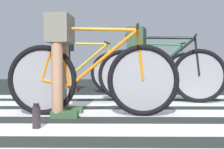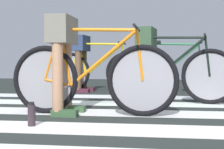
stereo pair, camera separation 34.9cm
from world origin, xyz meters
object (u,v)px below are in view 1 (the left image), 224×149
(bicycle_3_of_4, at_px, (82,71))
(cyclist_3_of_4, at_px, (65,55))
(bicycle_4_of_4, at_px, (157,71))
(bicycle_1_of_4, at_px, (92,78))
(bicycle_2_of_4, at_px, (160,74))
(water_bottle, at_px, (36,117))
(cyclist_1_of_4, at_px, (61,51))
(cyclist_2_of_4, at_px, (137,54))

(bicycle_3_of_4, height_order, cyclist_3_of_4, cyclist_3_of_4)
(bicycle_4_of_4, bearing_deg, bicycle_1_of_4, -113.58)
(bicycle_2_of_4, distance_m, water_bottle, 2.11)
(bicycle_4_of_4, xyz_separation_m, water_bottle, (-1.40, -3.17, -0.29))
(cyclist_1_of_4, relative_size, bicycle_3_of_4, 0.59)
(bicycle_4_of_4, height_order, water_bottle, bicycle_4_of_4)
(bicycle_3_of_4, bearing_deg, cyclist_2_of_4, -45.56)
(cyclist_3_of_4, xyz_separation_m, water_bottle, (0.26, -3.00, -0.57))
(cyclist_1_of_4, distance_m, bicycle_2_of_4, 1.59)
(bicycle_3_of_4, distance_m, cyclist_3_of_4, 0.42)
(bicycle_1_of_4, height_order, bicycle_2_of_4, same)
(cyclist_2_of_4, relative_size, bicycle_4_of_4, 0.58)
(bicycle_2_of_4, relative_size, water_bottle, 8.29)
(water_bottle, bearing_deg, bicycle_2_of_4, 53.54)
(bicycle_4_of_4, relative_size, water_bottle, 8.41)
(bicycle_1_of_4, xyz_separation_m, bicycle_4_of_4, (1.00, 2.57, 0.00))
(bicycle_4_of_4, bearing_deg, bicycle_2_of_4, -98.33)
(cyclist_3_of_4, bearing_deg, water_bottle, -76.96)
(bicycle_1_of_4, distance_m, bicycle_3_of_4, 2.38)
(cyclist_3_of_4, distance_m, bicycle_4_of_4, 1.69)
(cyclist_1_of_4, relative_size, cyclist_2_of_4, 1.00)
(bicycle_2_of_4, distance_m, cyclist_3_of_4, 2.02)
(bicycle_2_of_4, height_order, cyclist_3_of_4, cyclist_3_of_4)
(bicycle_4_of_4, bearing_deg, water_bottle, -116.16)
(bicycle_2_of_4, bearing_deg, cyclist_3_of_4, 150.33)
(cyclist_2_of_4, xyz_separation_m, bicycle_3_of_4, (-0.89, 1.21, -0.27))
(bicycle_3_of_4, distance_m, water_bottle, 2.97)
(bicycle_2_of_4, xyz_separation_m, bicycle_4_of_4, (0.16, 1.49, 0.00))
(bicycle_3_of_4, bearing_deg, cyclist_3_of_4, -180.00)
(cyclist_1_of_4, xyz_separation_m, bicycle_2_of_4, (1.15, 1.06, -0.27))
(cyclist_2_of_4, height_order, bicycle_4_of_4, cyclist_2_of_4)
(cyclist_1_of_4, height_order, bicycle_2_of_4, cyclist_1_of_4)
(bicycle_1_of_4, bearing_deg, cyclist_2_of_4, 67.79)
(bicycle_2_of_4, bearing_deg, cyclist_1_of_4, -125.78)
(cyclist_3_of_4, bearing_deg, bicycle_1_of_4, -66.47)
(bicycle_3_of_4, relative_size, cyclist_3_of_4, 1.69)
(cyclist_3_of_4, relative_size, bicycle_4_of_4, 0.59)
(bicycle_1_of_4, height_order, cyclist_2_of_4, cyclist_2_of_4)
(bicycle_1_of_4, xyz_separation_m, cyclist_3_of_4, (-0.66, 2.39, 0.28))
(cyclist_3_of_4, bearing_deg, bicycle_2_of_4, -33.12)
(cyclist_1_of_4, xyz_separation_m, cyclist_2_of_4, (0.85, 1.12, -0.00))
(bicycle_2_of_4, bearing_deg, bicycle_3_of_4, 144.75)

